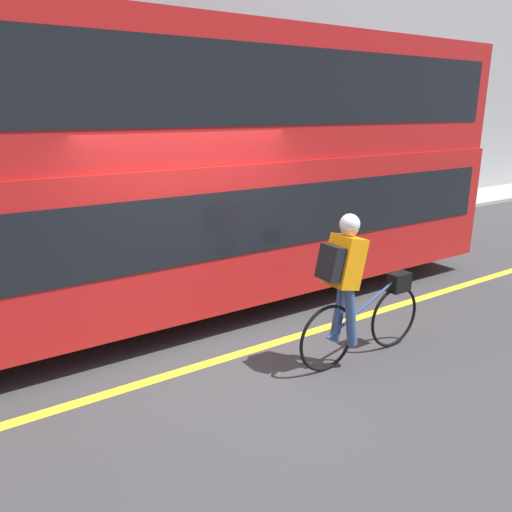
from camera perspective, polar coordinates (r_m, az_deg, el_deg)
name	(u,v)px	position (r m, az deg, el deg)	size (l,w,h in m)	color
ground_plane	(220,363)	(5.74, -4.11, -12.07)	(80.00, 80.00, 0.00)	#38383A
road_center_line	(218,360)	(5.78, -4.41, -11.80)	(50.00, 0.14, 0.01)	yellow
sidewalk_curb	(94,257)	(9.95, -18.03, -0.07)	(60.00, 1.74, 0.10)	#A8A399
building_facade	(58,39)	(10.65, -21.67, 22.07)	(60.00, 0.30, 7.97)	#9E9EA3
bus	(109,165)	(6.53, -16.49, 9.98)	(11.73, 2.55, 3.72)	black
cyclist_on_bike	(353,285)	(5.48, 11.06, -3.32)	(1.80, 0.32, 1.71)	black
trash_bin	(168,222)	(10.23, -10.00, 3.81)	(0.54, 0.54, 0.89)	#194C23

